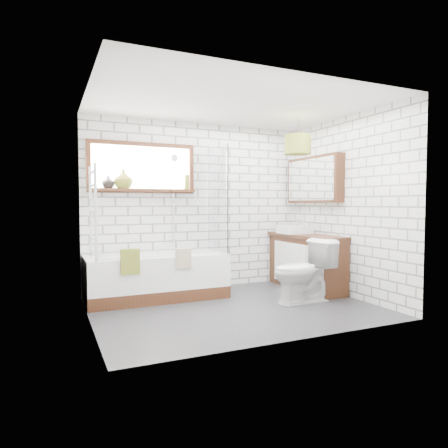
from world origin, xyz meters
name	(u,v)px	position (x,y,z in m)	size (l,w,h in m)	color
floor	(235,308)	(0.00, 0.00, -0.01)	(3.40, 2.60, 0.01)	#27272A
ceiling	(235,103)	(0.00, 0.00, 2.50)	(3.40, 2.60, 0.01)	white
wall_back	(198,206)	(0.00, 1.30, 1.25)	(3.40, 0.01, 2.50)	white
wall_front	(296,208)	(0.00, -1.30, 1.25)	(3.40, 0.01, 2.50)	white
wall_left	(88,207)	(-1.70, 0.00, 1.25)	(0.01, 2.60, 2.50)	white
wall_right	(345,206)	(1.70, 0.00, 1.25)	(0.01, 2.60, 2.50)	white
window	(143,168)	(-0.85, 1.26, 1.80)	(1.52, 0.16, 0.68)	#33190E
towel_radiator	(93,212)	(-1.66, 0.00, 1.20)	(0.06, 0.52, 1.00)	white
mirror_cabinet	(314,180)	(1.62, 0.60, 1.65)	(0.16, 1.20, 0.70)	#33190E
shower_riser	(173,200)	(-0.40, 1.26, 1.35)	(0.02, 0.02, 1.30)	silver
bathtub	(156,276)	(-0.76, 0.89, 0.30)	(1.86, 0.82, 0.60)	white
shower_screen	(218,199)	(0.15, 0.89, 1.35)	(0.02, 0.72, 1.50)	white
towel_green	(130,262)	(-1.19, 0.48, 0.58)	(0.23, 0.06, 0.32)	olive
towel_beige	(183,258)	(-0.51, 0.48, 0.58)	(0.20, 0.05, 0.26)	tan
vanity	(306,262)	(1.47, 0.57, 0.41)	(0.46, 1.44, 0.83)	#33190E
basin	(294,229)	(1.41, 0.79, 0.89)	(0.44, 0.38, 0.13)	white
tap	(303,225)	(1.57, 0.79, 0.95)	(0.03, 0.03, 0.15)	silver
toilet	(303,271)	(0.94, -0.12, 0.41)	(0.81, 0.46, 0.82)	white
vase_olive	(124,180)	(-1.12, 1.23, 1.61)	(0.25, 0.25, 0.27)	olive
vase_dark	(108,183)	(-1.33, 1.23, 1.57)	(0.17, 0.17, 0.18)	black
bottle	(187,184)	(-0.20, 1.23, 1.59)	(0.07, 0.07, 0.21)	olive
pendant	(298,145)	(1.07, 0.23, 2.10)	(0.36, 0.36, 0.26)	olive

